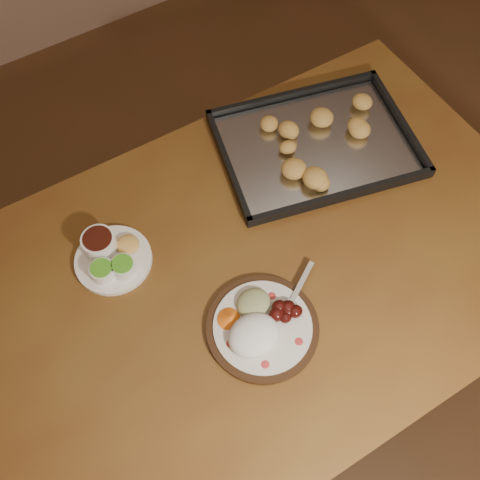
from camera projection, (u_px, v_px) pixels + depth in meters
ground at (326, 359)px, 1.87m from camera, size 4.00×4.00×0.00m
dining_table at (240, 292)px, 1.29m from camera, size 1.52×0.93×0.75m
dinner_plate at (260, 326)px, 1.13m from camera, size 0.30×0.24×0.06m
condiment_saucer at (110, 256)px, 1.20m from camera, size 0.18×0.18×0.06m
baking_tray at (316, 143)px, 1.37m from camera, size 0.56×0.47×0.05m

